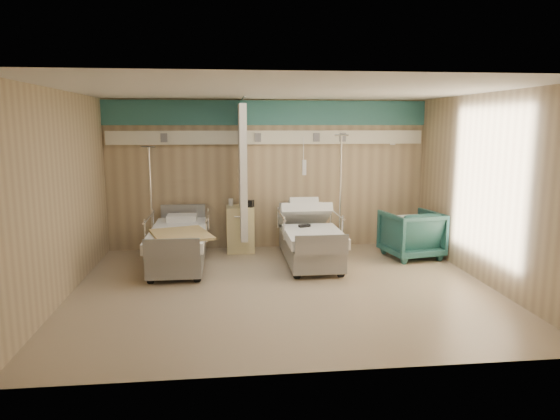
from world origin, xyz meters
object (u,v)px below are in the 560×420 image
object	(u,v)px
bed_right	(310,245)
visitor_armchair	(411,234)
iv_stand_left	(153,234)
bedside_cabinet	(240,229)
iv_stand_right	(340,227)
bed_left	(179,248)

from	to	relation	value
bed_right	visitor_armchair	size ratio (longest dim) A/B	2.34
bed_right	iv_stand_left	xyz separation A→B (m)	(-2.72, 0.73, 0.09)
bedside_cabinet	iv_stand_right	distance (m)	1.85
bed_left	visitor_armchair	bearing A→B (deg)	2.02
iv_stand_right	iv_stand_left	distance (m)	3.42
bed_right	bedside_cabinet	size ratio (longest dim) A/B	2.54
bed_left	visitor_armchair	world-z (taller)	visitor_armchair
bedside_cabinet	visitor_armchair	size ratio (longest dim) A/B	0.92
visitor_armchair	bed_left	bearing A→B (deg)	-8.63
bed_left	visitor_armchair	size ratio (longest dim) A/B	2.34
iv_stand_right	iv_stand_left	size ratio (longest dim) A/B	1.10
bed_right	iv_stand_right	bearing A→B (deg)	48.05
bed_left	iv_stand_right	distance (m)	3.01
bedside_cabinet	visitor_armchair	distance (m)	3.09
visitor_armchair	iv_stand_right	world-z (taller)	iv_stand_right
visitor_armchair	iv_stand_left	bearing A→B (deg)	-17.92
bedside_cabinet	iv_stand_right	bearing A→B (deg)	-3.72
bed_left	bedside_cabinet	world-z (taller)	bedside_cabinet
bed_left	iv_stand_left	world-z (taller)	iv_stand_left
bedside_cabinet	visitor_armchair	xyz separation A→B (m)	(3.00, -0.76, -0.00)
bed_left	visitor_armchair	distance (m)	4.05
bed_right	visitor_armchair	world-z (taller)	visitor_armchair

